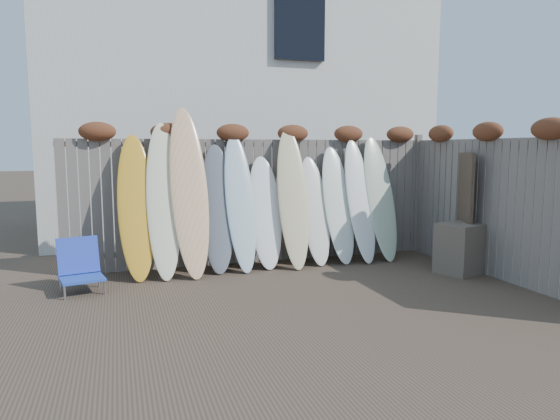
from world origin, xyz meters
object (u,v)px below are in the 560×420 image
object	(u,v)px
wooden_crate	(461,248)
surfboard_0	(136,207)
beach_chair	(80,267)
lattice_panel	(460,209)

from	to	relation	value
wooden_crate	surfboard_0	xyz separation A→B (m)	(-4.61, 1.22, 0.66)
surfboard_0	beach_chair	bearing A→B (deg)	-149.12
wooden_crate	lattice_panel	size ratio (longest dim) A/B	0.42
beach_chair	lattice_panel	distance (m)	5.68
beach_chair	wooden_crate	world-z (taller)	wooden_crate
lattice_panel	surfboard_0	size ratio (longest dim) A/B	0.83
wooden_crate	surfboard_0	distance (m)	4.81
lattice_panel	surfboard_0	distance (m)	4.96
beach_chair	surfboard_0	size ratio (longest dim) A/B	0.32
wooden_crate	surfboard_0	size ratio (longest dim) A/B	0.35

